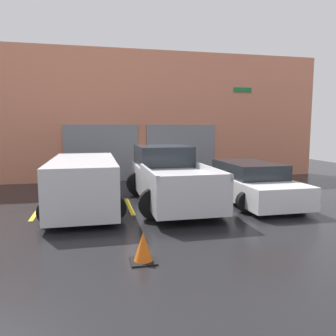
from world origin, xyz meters
TOP-DOWN VIEW (x-y plane):
  - ground_plane at (0.00, 0.00)m, footprint 28.00×28.00m
  - shophouse_building at (-0.00, 3.29)m, footprint 17.17×0.68m
  - pickup_truck at (0.00, -1.76)m, footprint 2.54×5.20m
  - sedan_white at (2.69, -2.04)m, footprint 2.23×4.74m
  - sedan_side at (-2.69, -2.06)m, footprint 2.24×4.72m
  - parking_stripe_far_left at (-4.03, -2.07)m, footprint 0.12×2.20m
  - parking_stripe_left at (-1.34, -2.07)m, footprint 0.12×2.20m
  - parking_stripe_centre at (1.34, -2.07)m, footprint 0.12×2.20m
  - parking_stripe_right at (4.03, -2.07)m, footprint 0.12×2.20m
  - traffic_cone at (-1.53, -6.37)m, footprint 0.47×0.47m

SIDE VIEW (x-z plane):
  - ground_plane at x=0.00m, z-range 0.00..0.00m
  - parking_stripe_far_left at x=-4.03m, z-range 0.00..0.01m
  - parking_stripe_left at x=-1.34m, z-range 0.00..0.01m
  - parking_stripe_centre at x=1.34m, z-range 0.00..0.01m
  - parking_stripe_right at x=4.03m, z-range 0.00..0.01m
  - traffic_cone at x=-1.53m, z-range -0.02..0.53m
  - sedan_white at x=2.69m, z-range -0.03..1.24m
  - sedan_side at x=-2.69m, z-range 0.07..1.57m
  - pickup_truck at x=0.00m, z-range -0.05..1.73m
  - shophouse_building at x=0.00m, z-range -0.04..5.89m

